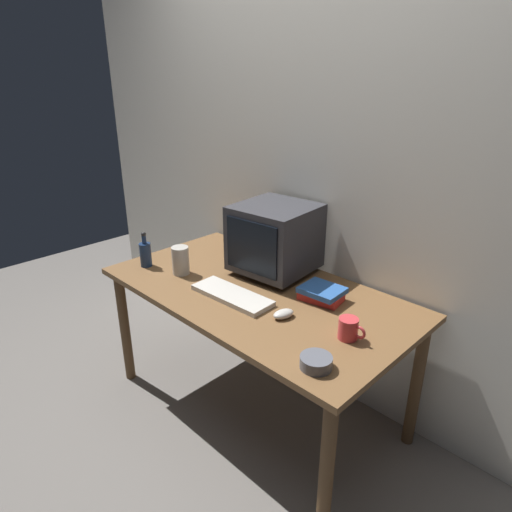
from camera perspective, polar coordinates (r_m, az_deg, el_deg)
name	(u,v)px	position (r m, az deg, el deg)	size (l,w,h in m)	color
ground_plane	(256,405)	(2.62, 0.00, -18.47)	(6.00, 6.00, 0.00)	slate
back_wall	(320,169)	(2.39, 8.20, 10.92)	(4.00, 0.08, 2.50)	silver
desk	(256,304)	(2.26, 0.00, -6.13)	(1.56, 0.83, 0.72)	brown
crt_monitor	(275,238)	(2.33, 2.41, 2.24)	(0.41, 0.42, 0.37)	#333338
keyboard	(232,295)	(2.14, -3.07, -5.00)	(0.42, 0.15, 0.02)	beige
computer_mouse	(283,314)	(1.98, 3.51, -7.37)	(0.06, 0.10, 0.04)	beige
bottle_tall	(234,238)	(2.56, -2.82, 2.30)	(0.08, 0.08, 0.31)	#472314
bottle_short	(145,253)	(2.53, -13.88, 0.32)	(0.06, 0.06, 0.20)	navy
book_stack	(322,293)	(2.13, 8.33, -4.73)	(0.21, 0.17, 0.07)	red
mug	(349,329)	(1.85, 11.72, -9.05)	(0.12, 0.08, 0.09)	#CC383D
cd_spindle	(316,362)	(1.69, 7.64, -13.23)	(0.12, 0.12, 0.04)	#595B66
metal_canister	(181,260)	(2.39, -9.57, -0.55)	(0.09, 0.09, 0.15)	#B7B2A8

